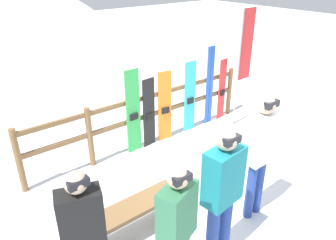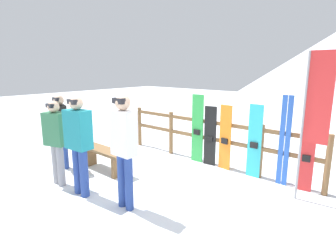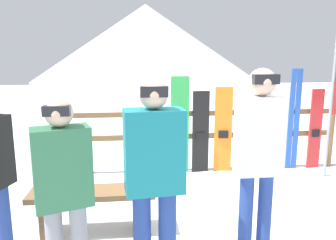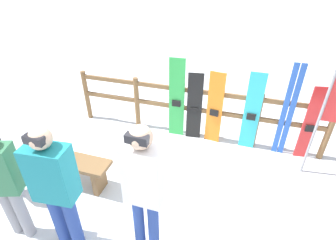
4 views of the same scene
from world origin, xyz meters
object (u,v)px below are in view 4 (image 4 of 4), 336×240
at_px(person_teal, 55,185).
at_px(snowboard_red, 310,124).
at_px(snowboard_green, 177,99).
at_px(snowboard_cyan, 252,113).
at_px(person_white, 144,186).
at_px(bench, 69,165).
at_px(ski_pair_blue, 288,112).
at_px(person_plaid_green, 2,180).
at_px(snowboard_black_stripe, 194,107).
at_px(snowboard_orange, 215,109).

relative_size(person_teal, snowboard_red, 1.26).
relative_size(snowboard_green, snowboard_cyan, 1.07).
distance_m(person_teal, snowboard_cyan, 3.34).
xyz_separation_m(person_white, snowboard_red, (1.98, 2.48, -0.39)).
bearing_deg(bench, snowboard_green, 56.36).
bearing_deg(ski_pair_blue, bench, -150.14).
bearing_deg(person_teal, snowboard_green, 77.74).
bearing_deg(person_teal, person_plaid_green, -175.67).
distance_m(person_teal, snowboard_green, 2.76).
bearing_deg(snowboard_black_stripe, person_teal, -109.08).
bearing_deg(snowboard_cyan, snowboard_black_stripe, -179.99).
relative_size(snowboard_green, snowboard_black_stripe, 1.18).
relative_size(person_white, snowboard_orange, 1.27).
bearing_deg(snowboard_cyan, person_white, -112.51).
xyz_separation_m(snowboard_green, snowboard_red, (2.33, -0.00, -0.11)).
relative_size(snowboard_cyan, ski_pair_blue, 0.87).
height_order(person_teal, snowboard_black_stripe, person_teal).
height_order(snowboard_green, snowboard_red, snowboard_green).
distance_m(person_plaid_green, ski_pair_blue, 4.23).
xyz_separation_m(snowboard_black_stripe, ski_pair_blue, (1.59, 0.00, 0.18)).
distance_m(snowboard_cyan, snowboard_red, 0.96).
bearing_deg(snowboard_orange, snowboard_green, 179.99).
relative_size(person_plaid_green, snowboard_orange, 1.13).
distance_m(person_teal, ski_pair_blue, 3.69).
xyz_separation_m(bench, snowboard_orange, (1.92, 1.79, 0.34)).
height_order(bench, person_white, person_white).
xyz_separation_m(bench, person_plaid_green, (-0.08, -0.95, 0.56)).
xyz_separation_m(person_plaid_green, snowboard_black_stripe, (1.62, 2.74, -0.25)).
bearing_deg(bench, snowboard_red, 26.97).
bearing_deg(snowboard_red, person_plaid_green, -142.78).
bearing_deg(person_plaid_green, snowboard_cyan, 45.97).
height_order(person_plaid_green, snowboard_black_stripe, person_plaid_green).
bearing_deg(person_teal, bench, 124.25).
height_order(person_plaid_green, snowboard_red, person_plaid_green).
relative_size(bench, ski_pair_blue, 0.78).
bearing_deg(bench, person_teal, -55.75).
height_order(bench, person_plaid_green, person_plaid_green).
distance_m(person_white, snowboard_green, 2.52).
height_order(bench, snowboard_black_stripe, snowboard_black_stripe).
height_order(bench, snowboard_orange, snowboard_orange).
height_order(person_white, snowboard_cyan, person_white).
relative_size(person_teal, person_white, 0.96).
bearing_deg(snowboard_orange, snowboard_red, -0.00).
xyz_separation_m(person_teal, snowboard_black_stripe, (0.93, 2.69, -0.33)).
bearing_deg(ski_pair_blue, person_white, -122.65).
relative_size(person_teal, snowboard_green, 1.08).
distance_m(snowboard_green, snowboard_black_stripe, 0.37).
bearing_deg(snowboard_cyan, snowboard_red, -0.01).
height_order(ski_pair_blue, snowboard_red, ski_pair_blue).
xyz_separation_m(snowboard_orange, snowboard_cyan, (0.65, 0.00, 0.04)).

